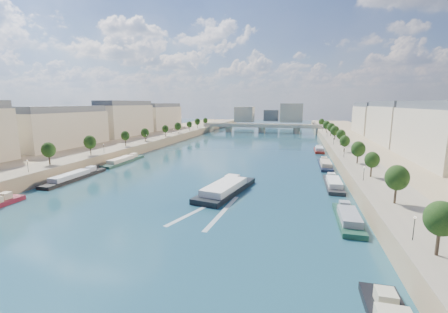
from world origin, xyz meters
The scene contains 17 objects.
ground centered at (0.00, 100.00, 0.00)m, with size 700.00×700.00×0.00m, color #0D2C3D.
quay_left centered at (-72.00, 100.00, 2.50)m, with size 44.00×520.00×5.00m, color #9E8460.
quay_right centered at (72.00, 100.00, 2.50)m, with size 44.00×520.00×5.00m, color #9E8460.
pave_left centered at (-57.00, 100.00, 5.05)m, with size 14.00×520.00×0.10m, color gray.
pave_right centered at (57.00, 100.00, 5.05)m, with size 14.00×520.00×0.10m, color gray.
trees_left centered at (-55.00, 102.00, 10.48)m, with size 4.80×268.80×8.26m.
trees_right centered at (55.00, 110.00, 10.48)m, with size 4.80×268.80×8.26m.
lamps_left centered at (-52.50, 90.00, 7.78)m, with size 0.36×200.36×4.28m.
lamps_right centered at (52.50, 105.00, 7.78)m, with size 0.36×200.36×4.28m.
buildings_left centered at (-85.00, 112.00, 16.45)m, with size 16.00×226.00×23.20m.
buildings_right centered at (85.00, 112.00, 16.45)m, with size 16.00×226.00×23.20m.
skyline centered at (3.19, 319.52, 14.66)m, with size 79.00×42.00×22.00m.
bridge centered at (0.00, 235.18, 5.08)m, with size 112.00×12.00×8.15m.
tour_barge centered at (12.10, 39.84, 1.18)m, with size 14.31×31.14×4.08m.
wake centered at (12.10, 23.30, 0.02)m, with size 12.63×26.02×0.04m.
moored_barges_left centered at (-45.50, 29.43, 0.84)m, with size 5.00×123.69×3.60m.
moored_barges_right centered at (45.50, 55.14, 0.84)m, with size 5.00×165.79×3.60m.
Camera 1 is at (33.16, -47.77, 27.65)m, focal length 24.00 mm.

